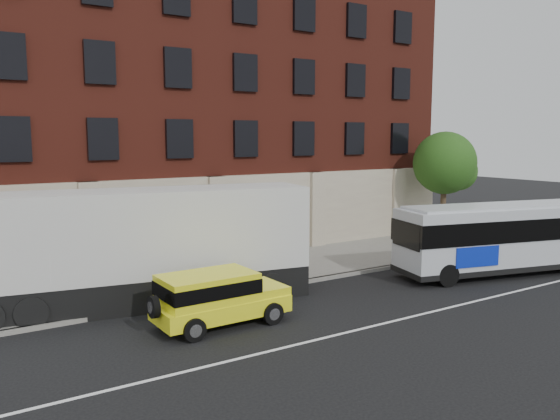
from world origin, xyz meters
TOP-DOWN VIEW (x-y plane):
  - ground at (0.00, 0.00)m, footprint 120.00×120.00m
  - sidewalk at (0.00, 9.00)m, footprint 60.00×6.00m
  - kerb at (0.00, 6.00)m, footprint 60.00×0.25m
  - lane_line at (0.00, 0.50)m, footprint 60.00×0.12m
  - building at (-0.01, 16.92)m, footprint 30.00×12.10m
  - sign_pole at (-8.50, 6.15)m, footprint 0.30×0.20m
  - street_tree at (13.54, 9.48)m, footprint 3.60×3.60m
  - city_bus at (10.25, 2.44)m, footprint 11.58×5.10m
  - yellow_suv at (-4.21, 3.27)m, footprint 4.61×2.10m
  - shipping_container at (-5.64, 6.80)m, footprint 12.79×4.69m

SIDE VIEW (x-z plane):
  - ground at x=0.00m, z-range 0.00..0.00m
  - lane_line at x=0.00m, z-range 0.00..0.01m
  - sidewalk at x=0.00m, z-range 0.00..0.15m
  - kerb at x=0.00m, z-range 0.00..0.15m
  - yellow_suv at x=-4.21m, z-range 0.13..1.88m
  - sign_pole at x=-8.50m, z-range 0.20..2.70m
  - city_bus at x=10.25m, z-range 0.16..3.27m
  - shipping_container at x=-5.64m, z-range -0.02..4.16m
  - street_tree at x=13.54m, z-range 1.31..7.51m
  - building at x=-0.01m, z-range 0.08..15.08m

